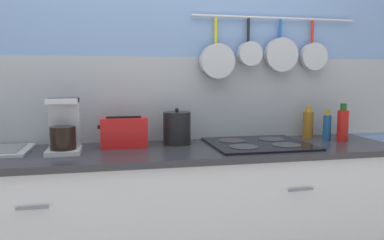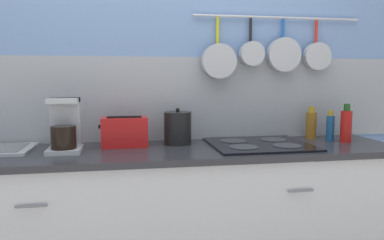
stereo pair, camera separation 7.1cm
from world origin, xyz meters
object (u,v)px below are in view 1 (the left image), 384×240
(coffee_maker, at_px, (64,130))
(bottle_cooking_wine, at_px, (343,125))
(bottle_vinegar, at_px, (327,127))
(kettle, at_px, (177,128))
(toaster, at_px, (124,132))
(bottle_hot_sauce, at_px, (343,124))
(bottle_dish_soap, at_px, (308,124))

(coffee_maker, height_order, bottle_cooking_wine, coffee_maker)
(coffee_maker, height_order, bottle_vinegar, coffee_maker)
(kettle, bearing_deg, coffee_maker, -170.01)
(toaster, relative_size, kettle, 1.27)
(bottle_hot_sauce, bearing_deg, bottle_cooking_wine, -125.28)
(kettle, relative_size, bottle_cooking_wine, 0.92)
(bottle_cooking_wine, bearing_deg, kettle, 173.50)
(bottle_vinegar, distance_m, bottle_hot_sauce, 0.15)
(bottle_hot_sauce, bearing_deg, toaster, -179.37)
(bottle_vinegar, relative_size, bottle_cooking_wine, 0.81)
(toaster, relative_size, bottle_cooking_wine, 1.17)
(kettle, relative_size, bottle_dish_soap, 1.05)
(kettle, bearing_deg, bottle_cooking_wine, -6.50)
(coffee_maker, distance_m, bottle_hot_sauce, 1.72)
(kettle, bearing_deg, bottle_hot_sauce, -0.55)
(coffee_maker, distance_m, bottle_dish_soap, 1.51)
(coffee_maker, height_order, bottle_dish_soap, coffee_maker)
(bottle_dish_soap, relative_size, bottle_cooking_wine, 0.88)
(bottle_vinegar, relative_size, bottle_hot_sauce, 0.91)
(bottle_dish_soap, height_order, bottle_hot_sauce, bottle_hot_sauce)
(bottle_vinegar, distance_m, bottle_cooking_wine, 0.09)
(toaster, xyz_separation_m, bottle_dish_soap, (1.19, 0.08, 0.01))
(bottle_cooking_wine, bearing_deg, bottle_dish_soap, 130.05)
(coffee_maker, distance_m, bottle_vinegar, 1.57)
(kettle, height_order, bottle_vinegar, kettle)
(bottle_vinegar, height_order, bottle_cooking_wine, bottle_cooking_wine)
(bottle_dish_soap, bearing_deg, bottle_vinegar, -57.05)
(toaster, height_order, kettle, kettle)
(toaster, relative_size, bottle_hot_sauce, 1.31)
(bottle_cooking_wine, bearing_deg, coffee_maker, 179.77)
(bottle_cooking_wine, bearing_deg, toaster, 176.11)
(bottle_vinegar, bearing_deg, toaster, 178.56)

